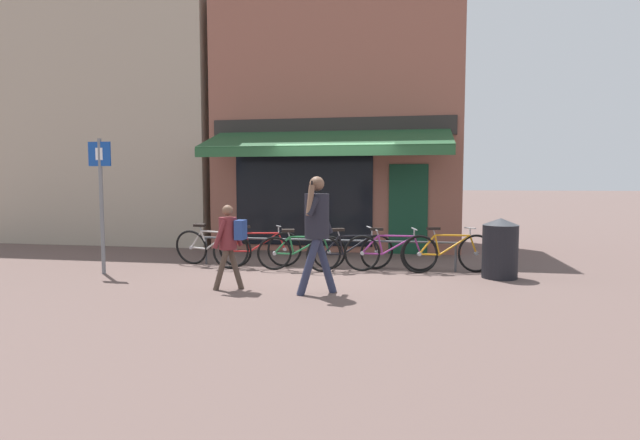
% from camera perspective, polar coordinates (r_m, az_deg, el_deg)
% --- Properties ---
extents(ground_plane, '(160.00, 160.00, 0.00)m').
position_cam_1_polar(ground_plane, '(9.51, 0.54, -5.90)').
color(ground_plane, brown).
extents(shop_front, '(6.12, 4.54, 6.47)m').
position_cam_1_polar(shop_front, '(13.50, 2.25, 10.93)').
color(shop_front, '#8E5647').
rests_on(shop_front, ground_plane).
extents(neighbour_building, '(7.50, 4.00, 7.32)m').
position_cam_1_polar(neighbour_building, '(16.53, -22.77, 10.93)').
color(neighbour_building, tan).
rests_on(neighbour_building, ground_plane).
extents(bike_rack_rail, '(5.10, 0.04, 0.57)m').
position_cam_1_polar(bike_rack_rail, '(9.84, 0.60, -2.64)').
color(bike_rack_rail, '#47494F').
rests_on(bike_rack_rail, ground_plane).
extents(bicycle_silver, '(1.72, 0.56, 0.88)m').
position_cam_1_polar(bicycle_silver, '(10.29, -12.18, -3.04)').
color(bicycle_silver, black).
rests_on(bicycle_silver, ground_plane).
extents(bicycle_red, '(1.63, 0.84, 0.84)m').
position_cam_1_polar(bicycle_red, '(9.94, -7.11, -3.28)').
color(bicycle_red, black).
rests_on(bicycle_red, ground_plane).
extents(bicycle_green, '(1.69, 0.60, 0.83)m').
position_cam_1_polar(bicycle_green, '(9.61, -2.11, -3.62)').
color(bicycle_green, black).
rests_on(bicycle_green, ground_plane).
extents(bicycle_black, '(1.61, 0.89, 0.84)m').
position_cam_1_polar(bicycle_black, '(9.53, 3.52, -3.62)').
color(bicycle_black, black).
rests_on(bicycle_black, ground_plane).
extents(bicycle_purple, '(1.78, 0.54, 0.83)m').
position_cam_1_polar(bicycle_purple, '(9.57, 8.11, -3.61)').
color(bicycle_purple, black).
rests_on(bicycle_purple, ground_plane).
extents(bicycle_orange, '(1.77, 0.68, 0.86)m').
position_cam_1_polar(bicycle_orange, '(9.62, 14.38, -3.60)').
color(bicycle_orange, black).
rests_on(bicycle_orange, ground_plane).
extents(pedestrian_adult, '(0.59, 0.67, 1.80)m').
position_cam_1_polar(pedestrian_adult, '(7.51, -0.36, -0.21)').
color(pedestrian_adult, '#282D47').
rests_on(pedestrian_adult, ground_plane).
extents(pedestrian_child, '(0.51, 0.46, 1.35)m').
position_cam_1_polar(pedestrian_child, '(7.96, -10.28, -1.90)').
color(pedestrian_child, '#47382D').
rests_on(pedestrian_child, ground_plane).
extents(litter_bin, '(0.62, 0.62, 1.06)m').
position_cam_1_polar(litter_bin, '(9.36, 19.89, -3.03)').
color(litter_bin, black).
rests_on(litter_bin, ground_plane).
extents(parking_sign, '(0.44, 0.07, 2.48)m').
position_cam_1_polar(parking_sign, '(9.98, -23.74, 2.98)').
color(parking_sign, slate).
rests_on(parking_sign, ground_plane).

